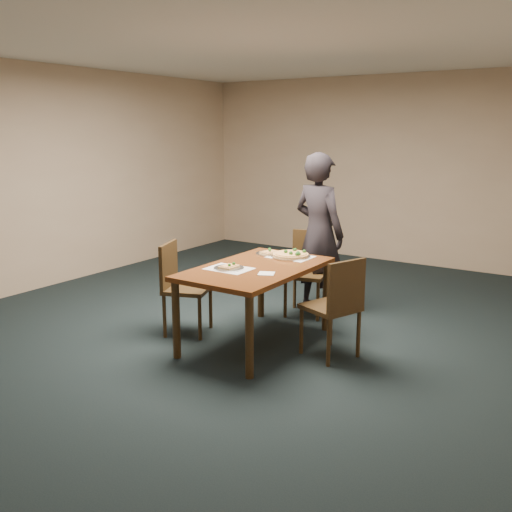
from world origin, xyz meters
The scene contains 13 objects.
ground centered at (0.00, 0.00, 0.00)m, with size 8.00×8.00×0.00m, color black.
room_shell centered at (0.00, 0.00, 1.74)m, with size 8.00×8.00×8.00m.
dining_table centered at (0.38, -0.08, 0.66)m, with size 0.90×1.50×0.75m.
chair_far centered at (0.35, 1.02, 0.52)m, with size 0.50×0.50×0.91m.
chair_left centered at (-0.41, -0.25, 0.52)m, with size 0.54×0.54×0.91m.
chair_right centered at (1.18, 0.00, 0.52)m, with size 0.54×0.54×0.91m.
diner centered at (0.40, 1.15, 0.88)m, with size 0.64×0.42×1.76m, color black.
placemat_main centered at (0.45, 0.45, 0.75)m, with size 0.42×0.32×0.00m, color white.
placemat_near centered at (0.23, -0.29, 0.75)m, with size 0.40×0.30×0.00m, color white.
pizza_pan centered at (0.45, 0.45, 0.77)m, with size 0.40×0.40×0.08m.
slice_plate_near centered at (0.23, -0.29, 0.76)m, with size 0.28×0.28×0.06m.
slice_plate_far centered at (0.20, 0.45, 0.76)m, with size 0.28×0.28×0.06m.
napkin centered at (0.61, -0.27, 0.75)m, with size 0.14×0.14×0.01m, color white.
Camera 1 is at (3.21, -4.38, 1.99)m, focal length 40.00 mm.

